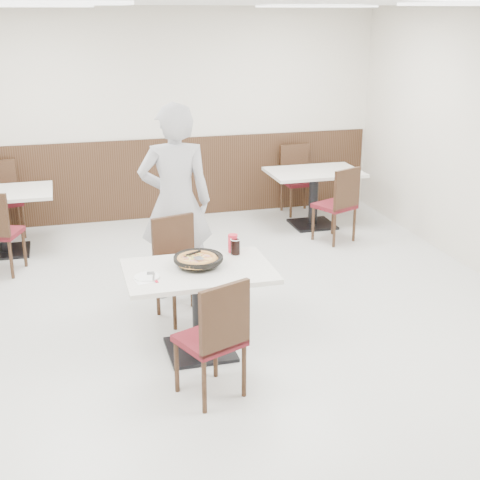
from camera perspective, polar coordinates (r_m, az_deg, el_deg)
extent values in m
plane|color=#A6A6A2|center=(6.24, -1.35, -7.07)|extent=(7.00, 7.00, 0.00)
plane|color=white|center=(5.60, -1.59, 19.61)|extent=(7.00, 7.00, 0.00)
cube|color=beige|center=(9.14, -6.80, 10.46)|extent=(6.00, 0.04, 2.80)
cube|color=beige|center=(2.71, 16.90, -11.65)|extent=(6.00, 0.04, 2.80)
cube|color=black|center=(9.28, -6.57, 5.25)|extent=(5.90, 0.03, 1.10)
cube|color=white|center=(3.94, -18.73, 18.62)|extent=(1.20, 0.60, 0.02)
cube|color=white|center=(7.24, -17.50, 18.51)|extent=(1.20, 0.60, 0.02)
cube|color=white|center=(7.77, 6.49, 19.20)|extent=(1.20, 0.60, 0.02)
cylinder|color=black|center=(5.46, -3.57, -2.21)|extent=(0.14, 0.14, 0.04)
cylinder|color=black|center=(5.48, -3.57, -1.85)|extent=(0.38, 0.38, 0.01)
cylinder|color=#B48246|center=(5.45, -3.68, -1.77)|extent=(0.36, 0.36, 0.02)
cube|color=white|center=(5.41, -3.55, -1.57)|extent=(0.08, 0.10, 0.00)
cube|color=white|center=(5.26, -8.12, -3.42)|extent=(0.17, 0.17, 0.00)
cylinder|color=white|center=(5.30, -7.94, -3.14)|extent=(0.20, 0.20, 0.01)
cube|color=white|center=(5.27, -7.38, -3.13)|extent=(0.04, 0.16, 0.00)
cylinder|color=black|center=(5.74, -0.40, -0.60)|extent=(0.08, 0.08, 0.13)
cylinder|color=red|center=(5.79, -0.61, -0.28)|extent=(0.09, 0.09, 0.16)
imported|color=#B2B1B6|center=(6.52, -5.52, 3.18)|extent=(0.75, 0.53, 1.94)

